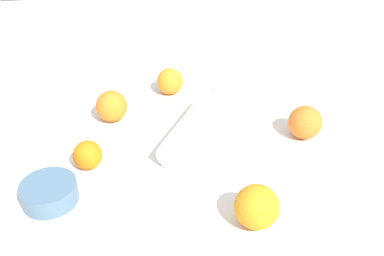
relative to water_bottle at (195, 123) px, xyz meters
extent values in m
plane|color=silver|center=(0.06, 0.03, -0.03)|extent=(2.40, 2.40, 0.00)
cylinder|color=silver|center=(0.01, 0.02, 0.00)|extent=(0.19, 0.24, 0.07)
cone|color=silver|center=(-0.06, -0.10, 0.00)|extent=(0.08, 0.07, 0.07)
cylinder|color=#B2B7BF|center=(-0.08, -0.13, 0.00)|extent=(0.04, 0.04, 0.03)
sphere|color=orange|center=(-0.25, 0.05, 0.01)|extent=(0.08, 0.08, 0.08)
sphere|color=orange|center=(0.20, -0.10, 0.01)|extent=(0.08, 0.08, 0.08)
sphere|color=orange|center=(0.25, 0.08, 0.00)|extent=(0.06, 0.06, 0.06)
sphere|color=orange|center=(-0.06, 0.30, 0.01)|extent=(0.08, 0.08, 0.08)
sphere|color=orange|center=(0.03, -0.22, 0.00)|extent=(0.07, 0.07, 0.07)
cylinder|color=slate|center=(0.32, 0.18, -0.01)|extent=(0.11, 0.11, 0.04)
camera|label=1|loc=(0.15, 0.84, 0.56)|focal=40.04mm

